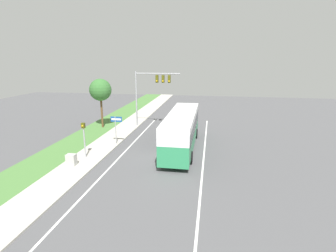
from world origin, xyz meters
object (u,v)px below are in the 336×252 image
bus (182,128)px  street_sign (116,125)px  signal_gantry (150,87)px  pedestrian_signal (84,134)px  utility_cabinet (71,160)px

bus → street_sign: bus is taller
signal_gantry → street_sign: size_ratio=2.33×
bus → street_sign: (-6.42, -0.05, 0.04)m
pedestrian_signal → utility_cabinet: 2.43m
street_sign → signal_gantry: bearing=76.8°
pedestrian_signal → utility_cabinet: (-0.25, -1.86, -1.55)m
bus → pedestrian_signal: bearing=-153.6°
signal_gantry → pedestrian_signal: size_ratio=2.19×
pedestrian_signal → street_sign: size_ratio=1.07×
bus → signal_gantry: size_ratio=1.69×
street_sign → bus: bearing=0.4°
bus → street_sign: size_ratio=3.94×
pedestrian_signal → street_sign: (1.40, 3.83, -0.08)m
street_sign → utility_cabinet: 6.11m
utility_cabinet → pedestrian_signal: bearing=82.4°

